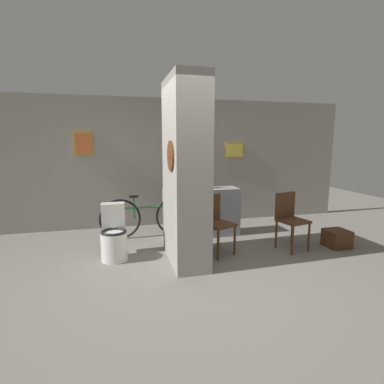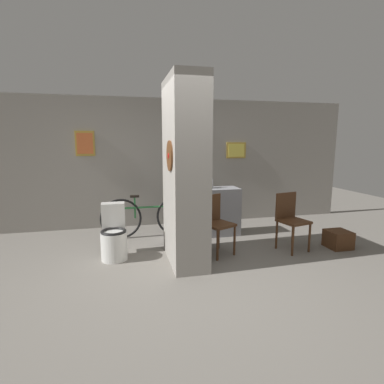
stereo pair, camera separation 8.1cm
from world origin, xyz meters
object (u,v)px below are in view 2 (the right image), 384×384
Objects in this scene: chair_near_pillar at (215,221)px; bottle_tall at (206,182)px; toilet at (114,236)px; bicycle at (149,217)px; chair_by_doorway at (290,218)px.

chair_near_pillar is 1.04m from bottle_tall.
bottle_tall is at bearing 24.60° from toilet.
chair_near_pillar is 0.53× the size of bicycle.
bottle_tall is (1.04, -0.15, 0.63)m from bicycle.
bicycle is (-0.92, 1.06, -0.14)m from chair_near_pillar.
chair_near_pillar is at bearing -97.02° from bottle_tall.
bottle_tall is (-1.13, 1.01, 0.48)m from chair_by_doorway.
chair_near_pillar is (1.53, -0.16, 0.18)m from toilet.
bicycle is at bearing 171.91° from bottle_tall.
bottle_tall is at bearing -8.09° from bicycle.
bicycle is at bearing 55.93° from toilet.
bottle_tall is (1.65, 0.75, 0.67)m from toilet.
chair_by_doorway is (2.77, -0.26, 0.18)m from toilet.
chair_near_pillar is at bearing 162.12° from chair_by_doorway.
chair_near_pillar is at bearing -5.99° from toilet.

